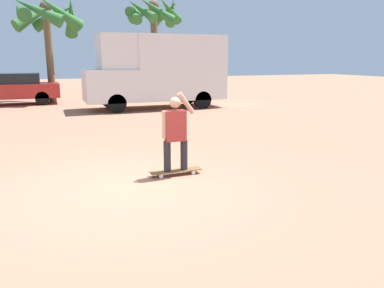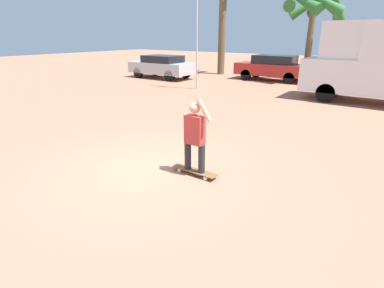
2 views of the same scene
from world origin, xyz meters
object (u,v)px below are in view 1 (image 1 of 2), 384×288
(camper_van, at_px, (158,69))
(palm_tree_near_van, at_px, (153,16))
(person_skateboarder, at_px, (175,130))
(skateboard, at_px, (176,171))
(parked_car_red, at_px, (12,88))
(palm_tree_center_background, at_px, (47,17))

(camper_van, bearing_deg, palm_tree_near_van, 76.34)
(person_skateboarder, xyz_separation_m, palm_tree_near_van, (4.02, 15.77, 3.84))
(skateboard, relative_size, parked_car_red, 0.23)
(parked_car_red, bearing_deg, skateboard, -74.88)
(person_skateboarder, xyz_separation_m, palm_tree_center_background, (-1.88, 14.63, 3.41))
(skateboard, bearing_deg, parked_car_red, 105.12)
(skateboard, height_order, camper_van, camper_van)
(person_skateboarder, bearing_deg, skateboard, -0.00)
(camper_van, bearing_deg, palm_tree_center_background, 135.41)
(skateboard, height_order, palm_tree_center_background, palm_tree_center_background)
(camper_van, distance_m, palm_tree_center_background, 6.86)
(person_skateboarder, height_order, palm_tree_center_background, palm_tree_center_background)
(person_skateboarder, xyz_separation_m, camper_van, (2.66, 10.16, 0.87))
(parked_car_red, distance_m, palm_tree_center_background, 4.02)
(person_skateboarder, relative_size, palm_tree_center_background, 0.28)
(palm_tree_center_background, bearing_deg, palm_tree_near_van, 10.96)
(camper_van, bearing_deg, parked_car_red, 148.87)
(skateboard, height_order, palm_tree_near_van, palm_tree_near_van)
(skateboard, xyz_separation_m, palm_tree_near_van, (4.02, 15.77, 4.66))
(skateboard, distance_m, parked_car_red, 14.58)
(skateboard, height_order, person_skateboarder, person_skateboarder)
(palm_tree_near_van, bearing_deg, camper_van, -103.66)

